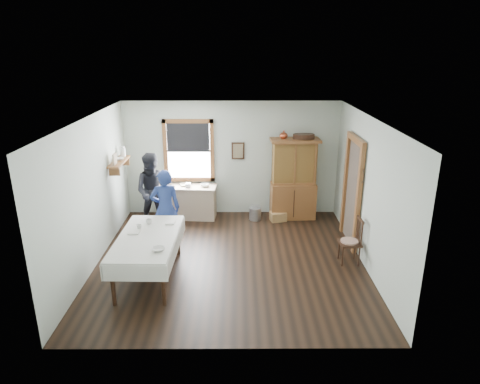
# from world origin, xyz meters

# --- Properties ---
(room) EXTENTS (5.01, 5.01, 2.70)m
(room) POSITION_xyz_m (0.00, 0.00, 1.35)
(room) COLOR black
(room) RESTS_ON ground
(window) EXTENTS (1.18, 0.07, 1.48)m
(window) POSITION_xyz_m (-1.00, 2.46, 1.63)
(window) COLOR white
(window) RESTS_ON room
(doorway) EXTENTS (0.09, 1.14, 2.22)m
(doorway) POSITION_xyz_m (2.46, 0.85, 1.16)
(doorway) COLOR #4E4237
(doorway) RESTS_ON room
(wall_shelf) EXTENTS (0.24, 1.00, 0.44)m
(wall_shelf) POSITION_xyz_m (-2.37, 1.54, 1.57)
(wall_shelf) COLOR brown
(wall_shelf) RESTS_ON room
(framed_picture) EXTENTS (0.30, 0.04, 0.40)m
(framed_picture) POSITION_xyz_m (0.15, 2.46, 1.55)
(framed_picture) COLOR #372013
(framed_picture) RESTS_ON room
(rug_beater) EXTENTS (0.01, 0.27, 0.27)m
(rug_beater) POSITION_xyz_m (2.45, 0.30, 1.72)
(rug_beater) COLOR black
(rug_beater) RESTS_ON room
(work_counter) EXTENTS (1.40, 0.61, 0.78)m
(work_counter) POSITION_xyz_m (-1.04, 2.16, 0.39)
(work_counter) COLOR tan
(work_counter) RESTS_ON room
(china_hutch) EXTENTS (1.14, 0.58, 1.89)m
(china_hutch) POSITION_xyz_m (1.44, 2.17, 0.95)
(china_hutch) COLOR brown
(china_hutch) RESTS_ON room
(dining_table) EXTENTS (1.07, 1.98, 0.78)m
(dining_table) POSITION_xyz_m (-1.41, -0.60, 0.39)
(dining_table) COLOR silver
(dining_table) RESTS_ON room
(spindle_chair) EXTENTS (0.43, 0.43, 0.89)m
(spindle_chair) POSITION_xyz_m (2.23, -0.07, 0.45)
(spindle_chair) COLOR #372013
(spindle_chair) RESTS_ON room
(pail) EXTENTS (0.31, 0.31, 0.30)m
(pail) POSITION_xyz_m (0.55, 2.03, 0.15)
(pail) COLOR #96999E
(pail) RESTS_ON room
(wicker_basket) EXTENTS (0.40, 0.33, 0.21)m
(wicker_basket) POSITION_xyz_m (1.08, 1.95, 0.10)
(wicker_basket) COLOR #AC804E
(wicker_basket) RESTS_ON room
(woman_blue) EXTENTS (0.61, 0.47, 1.50)m
(woman_blue) POSITION_xyz_m (-1.29, 0.65, 0.75)
(woman_blue) COLOR navy
(woman_blue) RESTS_ON room
(figure_dark) EXTENTS (0.78, 0.61, 1.58)m
(figure_dark) POSITION_xyz_m (-1.70, 1.59, 0.79)
(figure_dark) COLOR black
(figure_dark) RESTS_ON room
(table_cup_a) EXTENTS (0.13, 0.13, 0.09)m
(table_cup_a) POSITION_xyz_m (-1.49, -0.04, 0.83)
(table_cup_a) COLOR silver
(table_cup_a) RESTS_ON dining_table
(table_cup_b) EXTENTS (0.10, 0.10, 0.09)m
(table_cup_b) POSITION_xyz_m (-1.61, -0.29, 0.83)
(table_cup_b) COLOR silver
(table_cup_b) RESTS_ON dining_table
(table_bowl) EXTENTS (0.30, 0.30, 0.06)m
(table_bowl) POSITION_xyz_m (-1.12, -1.13, 0.81)
(table_bowl) COLOR silver
(table_bowl) RESTS_ON dining_table
(counter_book) EXTENTS (0.25, 0.29, 0.02)m
(counter_book) POSITION_xyz_m (-1.21, 2.22, 0.79)
(counter_book) COLOR #776A4F
(counter_book) RESTS_ON work_counter
(counter_bowl) EXTENTS (0.21, 0.21, 0.06)m
(counter_bowl) POSITION_xyz_m (-0.62, 2.13, 0.81)
(counter_bowl) COLOR silver
(counter_bowl) RESTS_ON work_counter
(shelf_bowl) EXTENTS (0.22, 0.22, 0.05)m
(shelf_bowl) POSITION_xyz_m (-2.37, 1.55, 1.60)
(shelf_bowl) COLOR silver
(shelf_bowl) RESTS_ON wall_shelf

